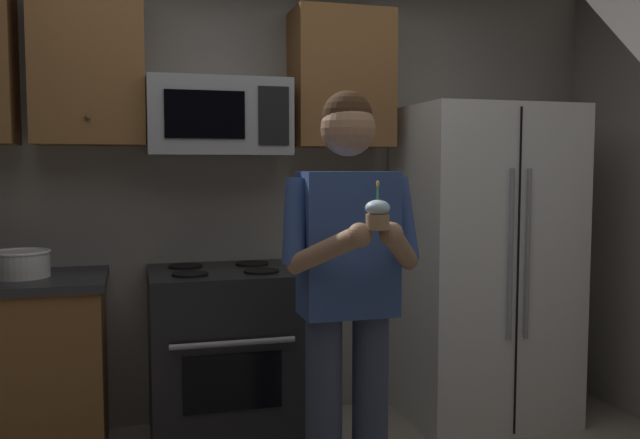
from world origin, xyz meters
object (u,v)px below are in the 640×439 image
at_px(bowl_large_white, 20,263).
at_px(person, 348,282).
at_px(microwave, 218,118).
at_px(refrigerator, 483,264).
at_px(cupcake, 378,214).
at_px(oven_range, 224,356).

distance_m(bowl_large_white, person, 1.68).
distance_m(microwave, bowl_large_white, 1.23).
distance_m(microwave, person, 1.35).
xyz_separation_m(refrigerator, cupcake, (-1.12, -1.24, 0.39)).
bearing_deg(oven_range, refrigerator, -1.50).
relative_size(bowl_large_white, person, 0.16).
bearing_deg(bowl_large_white, microwave, 5.30).
relative_size(microwave, cupcake, 4.26).
height_order(person, cupcake, person).
xyz_separation_m(refrigerator, person, (-1.12, -0.91, 0.10)).
height_order(oven_range, person, person).
bearing_deg(cupcake, oven_range, 106.58).
bearing_deg(oven_range, microwave, 89.98).
distance_m(refrigerator, cupcake, 1.72).
bearing_deg(oven_range, cupcake, -73.42).
distance_m(oven_range, bowl_large_white, 1.12).
height_order(oven_range, bowl_large_white, bowl_large_white).
bearing_deg(refrigerator, microwave, 173.97).
relative_size(oven_range, bowl_large_white, 3.27).
bearing_deg(bowl_large_white, refrigerator, -1.55).
bearing_deg(person, cupcake, -90.00).
height_order(microwave, bowl_large_white, microwave).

